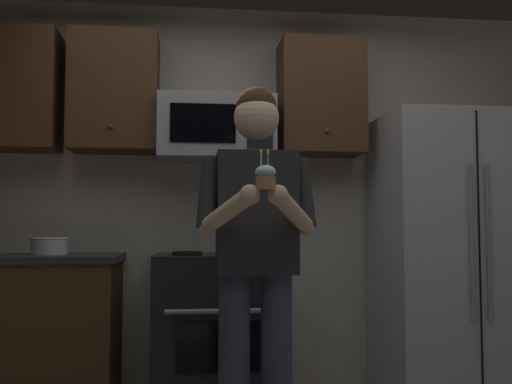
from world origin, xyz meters
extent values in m
cube|color=beige|center=(0.00, 1.75, 1.30)|extent=(4.40, 0.10, 2.60)
cube|color=black|center=(-0.15, 1.36, 0.46)|extent=(0.76, 0.66, 0.92)
cube|color=black|center=(-0.15, 1.02, 0.42)|extent=(0.48, 0.01, 0.28)
cylinder|color=#99999E|center=(-0.15, 1.00, 0.62)|extent=(0.60, 0.03, 0.03)
cylinder|color=black|center=(-0.33, 1.22, 0.93)|extent=(0.18, 0.18, 0.01)
cylinder|color=black|center=(0.03, 1.22, 0.93)|extent=(0.18, 0.18, 0.01)
cylinder|color=black|center=(-0.33, 1.50, 0.93)|extent=(0.18, 0.18, 0.01)
cylinder|color=black|center=(0.03, 1.50, 0.93)|extent=(0.18, 0.18, 0.01)
cube|color=#9EA0A5|center=(-0.15, 1.48, 1.72)|extent=(0.74, 0.40, 0.40)
cube|color=black|center=(-0.24, 1.28, 1.72)|extent=(0.40, 0.01, 0.24)
cube|color=black|center=(0.11, 1.28, 1.72)|extent=(0.16, 0.01, 0.30)
cube|color=#B7BABF|center=(1.35, 1.32, 0.90)|extent=(0.90, 0.72, 1.80)
cylinder|color=gray|center=(1.30, 0.94, 1.00)|extent=(0.02, 0.02, 0.90)
cylinder|color=gray|center=(1.40, 0.94, 1.00)|extent=(0.02, 0.02, 0.90)
cube|color=black|center=(1.35, 0.95, 0.90)|extent=(0.01, 0.01, 1.74)
cube|color=#4C301C|center=(-0.80, 1.53, 1.95)|extent=(0.55, 0.34, 0.76)
sphere|color=brown|center=(-0.80, 1.35, 1.70)|extent=(0.03, 0.03, 0.03)
cube|color=#4C301C|center=(0.55, 1.53, 1.95)|extent=(0.55, 0.34, 0.76)
sphere|color=brown|center=(0.55, 1.35, 1.70)|extent=(0.03, 0.03, 0.03)
cylinder|color=white|center=(-1.16, 1.39, 0.97)|extent=(0.21, 0.21, 0.10)
torus|color=white|center=(-1.16, 1.39, 1.02)|extent=(0.22, 0.22, 0.01)
cylinder|color=#383F59|center=(-0.10, 0.50, 0.43)|extent=(0.15, 0.15, 0.86)
cylinder|color=#383F59|center=(0.10, 0.50, 0.43)|extent=(0.15, 0.15, 0.86)
cube|color=#262628|center=(0.00, 0.50, 1.15)|extent=(0.38, 0.22, 0.58)
sphere|color=beige|center=(0.00, 0.50, 1.61)|extent=(0.22, 0.22, 0.22)
sphere|color=#382314|center=(0.00, 0.51, 1.66)|extent=(0.20, 0.20, 0.20)
cylinder|color=#262628|center=(-0.23, 0.47, 1.25)|extent=(0.15, 0.18, 0.35)
cylinder|color=beige|center=(-0.15, 0.31, 1.15)|extent=(0.26, 0.33, 0.21)
sphere|color=beige|center=(-0.06, 0.18, 1.22)|extent=(0.09, 0.09, 0.09)
cylinder|color=#262628|center=(0.22, 0.47, 1.25)|extent=(0.15, 0.18, 0.35)
cylinder|color=beige|center=(0.15, 0.31, 1.15)|extent=(0.26, 0.33, 0.21)
sphere|color=beige|center=(0.06, 0.18, 1.22)|extent=(0.09, 0.09, 0.09)
cylinder|color=#A87F56|center=(0.00, 0.16, 1.26)|extent=(0.08, 0.08, 0.06)
ellipsoid|color=silver|center=(0.00, 0.16, 1.31)|extent=(0.09, 0.09, 0.06)
cylinder|color=#4CBF66|center=(0.01, 0.16, 1.36)|extent=(0.01, 0.01, 0.06)
ellipsoid|color=#FFD159|center=(0.01, 0.16, 1.40)|extent=(0.01, 0.01, 0.02)
cylinder|color=#F2D84C|center=(-0.02, 0.16, 1.36)|extent=(0.01, 0.01, 0.06)
ellipsoid|color=#FFD159|center=(-0.02, 0.16, 1.40)|extent=(0.01, 0.01, 0.02)
camera|label=1|loc=(-0.32, -2.31, 1.07)|focal=41.54mm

